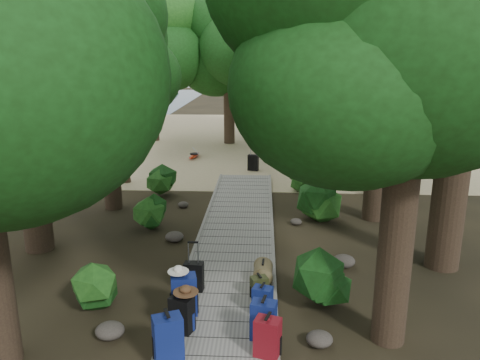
# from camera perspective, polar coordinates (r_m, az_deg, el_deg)

# --- Properties ---
(ground) EXTENTS (120.00, 120.00, 0.00)m
(ground) POSITION_cam_1_polar(r_m,az_deg,el_deg) (11.84, -0.69, -8.39)
(ground) COLOR #332A19
(ground) RESTS_ON ground
(sand_beach) EXTENTS (40.00, 22.00, 0.02)m
(sand_beach) POSITION_cam_1_polar(r_m,az_deg,el_deg) (27.27, 1.41, 5.07)
(sand_beach) COLOR tan
(sand_beach) RESTS_ON ground
(boardwalk) EXTENTS (2.00, 12.00, 0.12)m
(boardwalk) POSITION_cam_1_polar(r_m,az_deg,el_deg) (12.74, -0.41, -6.36)
(boardwalk) COLOR gray
(boardwalk) RESTS_ON ground
(backpack_left_a) EXTENTS (0.53, 0.46, 0.83)m
(backpack_left_a) POSITION_cam_1_polar(r_m,az_deg,el_deg) (7.63, -8.78, -18.31)
(backpack_left_a) COLOR navy
(backpack_left_a) RESTS_ON boardwalk
(backpack_left_b) EXTENTS (0.45, 0.39, 0.70)m
(backpack_left_b) POSITION_cam_1_polar(r_m,az_deg,el_deg) (8.31, -7.11, -15.69)
(backpack_left_b) COLOR black
(backpack_left_b) RESTS_ON boardwalk
(backpack_left_c) EXTENTS (0.51, 0.42, 0.84)m
(backpack_left_c) POSITION_cam_1_polar(r_m,az_deg,el_deg) (8.76, -6.85, -13.47)
(backpack_left_c) COLOR navy
(backpack_left_c) RESTS_ON boardwalk
(backpack_right_a) EXTENTS (0.46, 0.38, 0.70)m
(backpack_right_a) POSITION_cam_1_polar(r_m,az_deg,el_deg) (7.69, 3.38, -18.38)
(backpack_right_a) COLOR maroon
(backpack_right_a) RESTS_ON boardwalk
(backpack_right_b) EXTENTS (0.46, 0.36, 0.74)m
(backpack_right_b) POSITION_cam_1_polar(r_m,az_deg,el_deg) (8.07, 2.90, -16.48)
(backpack_right_b) COLOR navy
(backpack_right_b) RESTS_ON boardwalk
(backpack_right_c) EXTENTS (0.40, 0.34, 0.59)m
(backpack_right_c) POSITION_cam_1_polar(r_m,az_deg,el_deg) (8.76, 2.76, -14.32)
(backpack_right_c) COLOR navy
(backpack_right_c) RESTS_ON boardwalk
(backpack_right_d) EXTENTS (0.37, 0.32, 0.48)m
(backpack_right_d) POSITION_cam_1_polar(r_m,az_deg,el_deg) (9.30, 2.35, -12.82)
(backpack_right_d) COLOR #323617
(backpack_right_d) RESTS_ON boardwalk
(duffel_right_khaki) EXTENTS (0.42, 0.60, 0.39)m
(duffel_right_khaki) POSITION_cam_1_polar(r_m,az_deg,el_deg) (10.00, 2.82, -11.05)
(duffel_right_khaki) COLOR brown
(duffel_right_khaki) RESTS_ON boardwalk
(suitcase_on_boardwalk) EXTENTS (0.40, 0.24, 0.59)m
(suitcase_on_boardwalk) POSITION_cam_1_polar(r_m,az_deg,el_deg) (9.59, -5.64, -11.62)
(suitcase_on_boardwalk) COLOR black
(suitcase_on_boardwalk) RESTS_ON boardwalk
(lone_suitcase_on_sand) EXTENTS (0.48, 0.36, 0.66)m
(lone_suitcase_on_sand) POSITION_cam_1_polar(r_m,az_deg,el_deg) (19.55, 1.62, 2.13)
(lone_suitcase_on_sand) COLOR black
(lone_suitcase_on_sand) RESTS_ON sand_beach
(hat_brown) EXTENTS (0.43, 0.43, 0.13)m
(hat_brown) POSITION_cam_1_polar(r_m,az_deg,el_deg) (8.14, -6.64, -13.02)
(hat_brown) COLOR #51351E
(hat_brown) RESTS_ON backpack_left_b
(hat_white) EXTENTS (0.38, 0.38, 0.13)m
(hat_white) POSITION_cam_1_polar(r_m,az_deg,el_deg) (8.55, -7.55, -10.63)
(hat_white) COLOR silver
(hat_white) RESTS_ON backpack_left_c
(kayak) EXTENTS (0.96, 2.90, 0.28)m
(kayak) POSITION_cam_1_polar(r_m,az_deg,el_deg) (22.12, -5.62, 3.07)
(kayak) COLOR #AF260F
(kayak) RESTS_ON sand_beach
(sun_lounger) EXTENTS (1.09, 2.11, 0.65)m
(sun_lounger) POSITION_cam_1_polar(r_m,az_deg,el_deg) (20.43, 9.92, 2.45)
(sun_lounger) COLOR silver
(sun_lounger) RESTS_ON sand_beach
(tree_right_a) EXTENTS (4.79, 4.79, 7.99)m
(tree_right_a) POSITION_cam_1_polar(r_m,az_deg,el_deg) (7.48, 19.89, 8.73)
(tree_right_a) COLOR black
(tree_right_a) RESTS_ON ground
(tree_right_b) EXTENTS (5.97, 5.97, 10.66)m
(tree_right_b) POSITION_cam_1_polar(r_m,az_deg,el_deg) (10.93, 26.27, 16.83)
(tree_right_b) COLOR black
(tree_right_b) RESTS_ON ground
(tree_right_c) EXTENTS (5.35, 5.35, 9.25)m
(tree_right_c) POSITION_cam_1_polar(r_m,az_deg,el_deg) (13.70, 17.28, 14.03)
(tree_right_c) COLOR black
(tree_right_c) RESTS_ON ground
(tree_right_d) EXTENTS (5.71, 5.71, 10.47)m
(tree_right_d) POSITION_cam_1_polar(r_m,az_deg,el_deg) (15.70, 20.43, 16.05)
(tree_right_d) COLOR black
(tree_right_d) RESTS_ON ground
(tree_right_e) EXTENTS (5.49, 5.49, 9.88)m
(tree_right_e) POSITION_cam_1_polar(r_m,az_deg,el_deg) (17.62, 15.21, 15.26)
(tree_right_e) COLOR black
(tree_right_e) RESTS_ON ground
(tree_right_f) EXTENTS (5.67, 5.67, 10.13)m
(tree_right_f) POSITION_cam_1_polar(r_m,az_deg,el_deg) (21.40, 18.46, 15.23)
(tree_right_f) COLOR black
(tree_right_f) RESTS_ON ground
(tree_left_b) EXTENTS (5.48, 5.48, 9.86)m
(tree_left_b) POSITION_cam_1_polar(r_m,az_deg,el_deg) (11.97, -25.62, 14.68)
(tree_left_b) COLOR black
(tree_left_b) RESTS_ON ground
(tree_left_c) EXTENTS (4.48, 4.48, 7.80)m
(tree_left_c) POSITION_cam_1_polar(r_m,az_deg,el_deg) (14.69, -16.15, 11.29)
(tree_left_c) COLOR black
(tree_left_c) RESTS_ON ground
(tree_back_a) EXTENTS (4.85, 4.85, 8.40)m
(tree_back_a) POSITION_cam_1_polar(r_m,az_deg,el_deg) (25.40, -1.36, 13.85)
(tree_back_a) COLOR black
(tree_back_a) RESTS_ON ground
(tree_back_b) EXTENTS (5.41, 5.41, 9.66)m
(tree_back_b) POSITION_cam_1_polar(r_m,az_deg,el_deg) (27.40, 5.64, 15.18)
(tree_back_b) COLOR black
(tree_back_b) RESTS_ON ground
(tree_back_c) EXTENTS (5.09, 5.09, 9.16)m
(tree_back_c) POSITION_cam_1_polar(r_m,az_deg,el_deg) (26.49, 12.37, 14.39)
(tree_back_c) COLOR black
(tree_back_c) RESTS_ON ground
(tree_back_d) EXTENTS (5.27, 5.27, 8.78)m
(tree_back_d) POSITION_cam_1_polar(r_m,az_deg,el_deg) (26.71, -10.87, 14.06)
(tree_back_d) COLOR black
(tree_back_d) RESTS_ON ground
(palm_right_a) EXTENTS (4.00, 4.00, 6.82)m
(palm_right_a) POSITION_cam_1_polar(r_m,az_deg,el_deg) (16.55, 9.58, 10.31)
(palm_right_a) COLOR #17390F
(palm_right_a) RESTS_ON ground
(palm_right_b) EXTENTS (4.97, 4.97, 9.60)m
(palm_right_b) POSITION_cam_1_polar(r_m,az_deg,el_deg) (22.83, 14.13, 14.79)
(palm_right_b) COLOR #17390F
(palm_right_b) RESTS_ON ground
(palm_right_c) EXTENTS (4.11, 4.11, 6.54)m
(palm_right_c) POSITION_cam_1_polar(r_m,az_deg,el_deg) (23.93, 6.39, 11.47)
(palm_right_c) COLOR #17390F
(palm_right_c) RESTS_ON ground
(palm_left_a) EXTENTS (4.34, 4.34, 6.90)m
(palm_left_a) POSITION_cam_1_polar(r_m,az_deg,el_deg) (17.77, -15.12, 10.44)
(palm_left_a) COLOR #17390F
(palm_left_a) RESTS_ON ground
(rock_left_a) EXTENTS (0.50, 0.45, 0.28)m
(rock_left_a) POSITION_cam_1_polar(r_m,az_deg,el_deg) (8.69, -15.57, -17.27)
(rock_left_a) COLOR #4C473F
(rock_left_a) RESTS_ON ground
(rock_left_b) EXTENTS (0.35, 0.32, 0.19)m
(rock_left_b) POSITION_cam_1_polar(r_m,az_deg,el_deg) (10.77, -16.96, -11.01)
(rock_left_b) COLOR #4C473F
(rock_left_b) RESTS_ON ground
(rock_left_c) EXTENTS (0.48, 0.43, 0.26)m
(rock_left_c) POSITION_cam_1_polar(r_m,az_deg,el_deg) (12.36, -7.99, -6.85)
(rock_left_c) COLOR #4C473F
(rock_left_c) RESTS_ON ground
(rock_left_d) EXTENTS (0.34, 0.31, 0.19)m
(rock_left_d) POSITION_cam_1_polar(r_m,az_deg,el_deg) (15.02, -6.95, -2.99)
(rock_left_d) COLOR #4C473F
(rock_left_d) RESTS_ON ground
(rock_right_a) EXTENTS (0.45, 0.41, 0.25)m
(rock_right_a) POSITION_cam_1_polar(r_m,az_deg,el_deg) (8.33, 9.66, -18.56)
(rock_right_a) COLOR #4C473F
(rock_right_a) RESTS_ON ground
(rock_right_b) EXTENTS (0.52, 0.47, 0.29)m
(rock_right_b) POSITION_cam_1_polar(r_m,az_deg,el_deg) (11.10, 12.52, -9.63)
(rock_right_b) COLOR #4C473F
(rock_right_b) RESTS_ON ground
(rock_right_c) EXTENTS (0.33, 0.30, 0.18)m
(rock_right_c) POSITION_cam_1_polar(r_m,az_deg,el_deg) (13.52, 6.85, -5.06)
(rock_right_c) COLOR #4C473F
(rock_right_c) RESTS_ON ground
(rock_right_d) EXTENTS (0.55, 0.49, 0.30)m
(rock_right_d) POSITION_cam_1_polar(r_m,az_deg,el_deg) (15.47, 9.42, -2.32)
(rock_right_d) COLOR #4C473F
(rock_right_d) RESTS_ON ground
(shrub_left_a) EXTENTS (1.03, 1.03, 0.93)m
(shrub_left_a) POSITION_cam_1_polar(r_m,az_deg,el_deg) (9.52, -17.80, -12.21)
(shrub_left_a) COLOR #1B4A16
(shrub_left_a) RESTS_ON ground
(shrub_left_b) EXTENTS (1.01, 1.01, 0.91)m
(shrub_left_b) POSITION_cam_1_polar(r_m,az_deg,el_deg) (13.27, -10.68, -3.94)
(shrub_left_b) COLOR #1B4A16
(shrub_left_b) RESTS_ON ground
(shrub_left_c) EXTENTS (1.12, 1.12, 1.01)m
(shrub_left_c) POSITION_cam_1_polar(r_m,az_deg,el_deg) (16.16, -9.09, -0.26)
(shrub_left_c) COLOR #1B4A16
(shrub_left_c) RESTS_ON ground
(shrub_right_a) EXTENTS (1.12, 1.12, 1.01)m
(shrub_right_a) POSITION_cam_1_polar(r_m,az_deg,el_deg) (9.25, 10.03, -12.21)
(shrub_right_a) COLOR #1B4A16
(shrub_right_a) RESTS_ON ground
(shrub_right_b) EXTENTS (1.39, 1.39, 1.25)m
(shrub_right_b) POSITION_cam_1_polar(r_m,az_deg,el_deg) (13.86, 10.06, -2.34)
(shrub_right_b) COLOR #1B4A16
(shrub_right_b) RESTS_ON ground
(shrub_right_c) EXTENTS (0.95, 0.95, 0.86)m
(shrub_right_c) POSITION_cam_1_polar(r_m,az_deg,el_deg) (16.88, 7.37, 0.20)
(shrub_right_c) COLOR #1B4A16
(shrub_right_c) RESTS_ON ground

